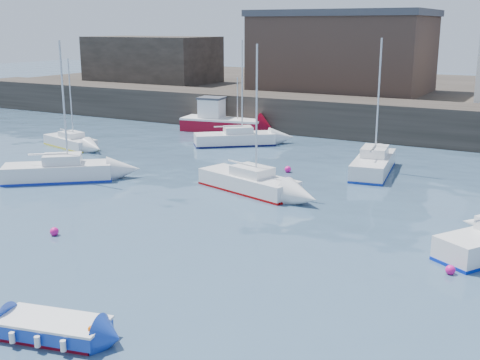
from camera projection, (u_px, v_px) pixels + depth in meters
The scene contains 15 objects.
water at pixel (66, 301), 20.11m from camera, with size 220.00×220.00×0.00m, color #2D4760.
quay_wall at pixel (376, 119), 49.36m from camera, with size 90.00×5.00×3.00m, color #28231E.
land_strip at pixel (425, 98), 64.62m from camera, with size 90.00×32.00×2.80m, color #28231E.
warehouse at pixel (342, 51), 57.69m from camera, with size 16.40×10.40×7.60m.
bldg_west at pixel (152, 59), 67.53m from camera, with size 14.00×8.00×5.00m.
blue_dinghy at pixel (53, 328), 17.63m from camera, with size 3.51×2.12×0.62m.
fishing_boat at pixel (221, 121), 52.54m from camera, with size 7.47×3.80×4.72m.
sailboat_a at pixel (59, 171), 35.69m from camera, with size 6.12×5.53×8.15m.
sailboat_b at pixel (249, 182), 33.44m from camera, with size 6.56×3.71×8.04m.
sailboat_e at pixel (70, 141), 45.61m from camera, with size 5.43×2.94×6.66m.
sailboat_f at pixel (373, 164), 37.58m from camera, with size 2.97×6.57×8.24m.
sailboat_h at pixel (235, 138), 46.42m from camera, with size 6.01×5.44×7.93m.
buoy_near at pixel (55, 235), 26.44m from camera, with size 0.39×0.39×0.39m, color #E51282.
buoy_mid at pixel (450, 274), 22.31m from camera, with size 0.37×0.37×0.37m, color #E51282.
buoy_far at pixel (288, 172), 37.84m from camera, with size 0.42×0.42×0.42m, color #E51282.
Camera 1 is at (14.09, -13.30, 8.93)m, focal length 45.00 mm.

